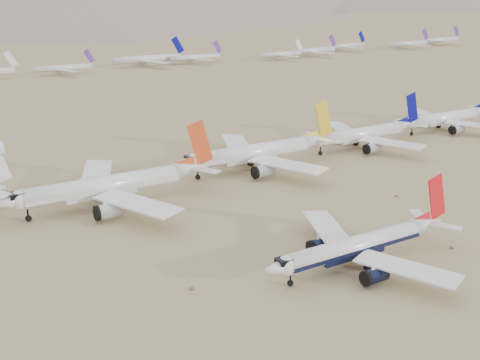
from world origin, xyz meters
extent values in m
plane|color=#907A53|center=(0.00, 0.00, 0.00)|extent=(7000.00, 7000.00, 0.00)
cylinder|color=white|center=(1.00, 6.08, 4.42)|extent=(32.53, 3.85, 3.85)
cube|color=black|center=(1.00, 6.08, 3.94)|extent=(31.88, 3.90, 0.87)
sphere|color=white|center=(-15.27, 6.08, 4.42)|extent=(3.85, 3.85, 3.85)
cube|color=black|center=(-15.84, 6.08, 5.48)|extent=(2.69, 2.50, 0.96)
cone|color=white|center=(21.11, 6.08, 4.71)|extent=(8.13, 3.85, 3.85)
cube|color=white|center=(3.51, -5.33, 3.75)|extent=(12.56, 19.80, 0.60)
cube|color=white|center=(22.69, 2.34, 5.19)|extent=(5.16, 6.75, 0.23)
cylinder|color=black|center=(-0.81, -1.91, 2.01)|extent=(4.52, 2.77, 2.77)
cube|color=white|center=(3.51, 17.49, 3.75)|extent=(12.56, 19.80, 0.60)
cube|color=white|center=(22.69, 9.82, 5.19)|extent=(5.16, 6.75, 0.23)
cylinder|color=black|center=(-0.81, 14.08, 2.01)|extent=(4.52, 2.77, 2.77)
cube|color=red|center=(23.36, 6.08, 10.32)|extent=(6.17, 0.31, 10.16)
cylinder|color=black|center=(-14.31, 6.08, 0.58)|extent=(1.15, 0.48, 1.15)
cylinder|color=black|center=(2.35, 3.39, 0.81)|extent=(1.62, 0.96, 1.62)
cylinder|color=black|center=(2.35, 8.77, 0.81)|extent=(1.62, 0.96, 1.62)
cylinder|color=white|center=(62.84, 72.81, 4.90)|extent=(35.18, 4.26, 4.26)
cube|color=silver|center=(62.84, 72.81, 4.37)|extent=(34.48, 4.33, 0.96)
sphere|color=white|center=(45.25, 72.81, 4.90)|extent=(4.26, 4.26, 4.26)
cube|color=black|center=(44.61, 72.81, 6.08)|extent=(2.99, 2.77, 1.07)
cone|color=white|center=(84.58, 72.81, 5.22)|extent=(8.80, 4.26, 4.26)
cube|color=white|center=(65.56, 60.41, 4.16)|extent=(13.59, 21.41, 0.66)
cube|color=white|center=(86.29, 68.75, 5.76)|extent=(5.58, 7.30, 0.26)
cylinder|color=silver|center=(60.88, 64.11, 2.23)|extent=(4.89, 3.07, 3.07)
cube|color=white|center=(65.56, 85.20, 4.16)|extent=(13.59, 21.41, 0.66)
cube|color=white|center=(86.29, 76.87, 5.76)|extent=(5.58, 7.30, 0.26)
cylinder|color=silver|center=(60.88, 81.51, 2.23)|extent=(4.89, 3.07, 3.07)
cube|color=#050773|center=(87.03, 72.81, 11.31)|extent=(6.67, 0.34, 10.99)
cylinder|color=black|center=(46.31, 72.81, 0.64)|extent=(1.28, 0.53, 1.28)
cylinder|color=black|center=(64.30, 69.82, 0.90)|extent=(1.79, 1.07, 1.79)
cylinder|color=black|center=(64.30, 75.79, 0.90)|extent=(1.79, 1.07, 1.79)
cylinder|color=white|center=(18.80, 70.87, 5.43)|extent=(38.85, 4.72, 4.72)
cube|color=silver|center=(18.80, 70.87, 4.84)|extent=(38.07, 4.79, 1.06)
sphere|color=white|center=(-0.62, 70.87, 5.43)|extent=(4.72, 4.72, 4.72)
cube|color=black|center=(-1.33, 70.87, 6.73)|extent=(3.30, 3.07, 1.18)
cone|color=white|center=(42.81, 70.87, 5.78)|extent=(9.71, 4.72, 4.72)
cube|color=white|center=(21.80, 57.18, 4.60)|extent=(15.00, 23.64, 0.73)
cube|color=white|center=(44.70, 66.38, 6.37)|extent=(6.17, 8.06, 0.28)
cylinder|color=silver|center=(16.64, 61.26, 2.47)|extent=(5.40, 3.40, 3.40)
cube|color=white|center=(21.80, 84.56, 4.60)|extent=(15.00, 23.64, 0.73)
cube|color=white|center=(44.70, 75.35, 6.37)|extent=(6.17, 8.06, 0.28)
cylinder|color=silver|center=(16.64, 80.48, 2.47)|extent=(5.40, 3.40, 3.40)
cube|color=gold|center=(45.51, 70.87, 12.51)|extent=(7.36, 0.38, 12.13)
cylinder|color=black|center=(0.56, 70.87, 0.71)|extent=(1.42, 0.59, 1.42)
cylinder|color=black|center=(20.42, 67.56, 0.99)|extent=(1.98, 1.18, 1.98)
cylinder|color=black|center=(20.42, 74.17, 0.99)|extent=(1.98, 1.18, 1.98)
cylinder|color=white|center=(-29.36, 63.72, 5.55)|extent=(39.48, 4.83, 4.83)
cube|color=silver|center=(-29.36, 63.72, 4.95)|extent=(38.69, 4.90, 1.09)
sphere|color=white|center=(-49.10, 63.72, 5.55)|extent=(4.83, 4.83, 4.83)
cube|color=black|center=(-49.83, 63.72, 6.88)|extent=(3.38, 3.14, 1.21)
cone|color=white|center=(-4.96, 63.72, 5.91)|extent=(9.87, 4.83, 4.83)
cube|color=white|center=(-26.31, 49.80, 4.70)|extent=(15.25, 24.03, 0.74)
cube|color=white|center=(-3.04, 59.16, 6.51)|extent=(6.27, 8.19, 0.29)
cylinder|color=silver|center=(-31.56, 53.94, 2.53)|extent=(5.48, 3.47, 3.47)
cube|color=white|center=(-26.31, 77.65, 4.70)|extent=(15.25, 24.03, 0.74)
cube|color=white|center=(-3.04, 68.29, 6.51)|extent=(6.27, 8.19, 0.29)
cylinder|color=silver|center=(-31.56, 73.51, 2.53)|extent=(5.48, 3.47, 3.47)
cube|color=#CA411A|center=(-2.22, 63.72, 12.75)|extent=(7.48, 0.39, 12.33)
cylinder|color=black|center=(-47.90, 63.72, 0.72)|extent=(1.45, 0.60, 1.45)
cylinder|color=black|center=(-27.72, 60.35, 1.01)|extent=(2.03, 1.21, 2.03)
cylinder|color=black|center=(-27.72, 67.10, 1.01)|extent=(2.03, 1.21, 2.03)
cylinder|color=white|center=(107.57, 75.87, 4.80)|extent=(34.54, 4.17, 4.17)
cube|color=silver|center=(107.57, 75.87, 4.28)|extent=(33.85, 4.23, 0.94)
sphere|color=white|center=(90.30, 75.87, 4.80)|extent=(4.17, 4.17, 4.17)
cube|color=black|center=(89.67, 75.87, 5.94)|extent=(2.92, 2.71, 1.04)
cone|color=white|center=(128.91, 75.87, 5.11)|extent=(8.63, 4.17, 4.17)
cube|color=white|center=(110.23, 63.71, 4.07)|extent=(13.34, 21.02, 0.65)
cylinder|color=silver|center=(105.65, 67.34, 2.19)|extent=(4.80, 3.00, 3.00)
cube|color=white|center=(110.23, 88.03, 4.07)|extent=(13.34, 21.02, 0.65)
cube|color=white|center=(130.59, 79.86, 5.63)|extent=(5.48, 7.17, 0.25)
cylinder|color=silver|center=(105.65, 84.41, 2.19)|extent=(4.80, 3.00, 3.00)
cylinder|color=black|center=(91.34, 75.87, 0.63)|extent=(1.25, 0.52, 1.25)
cylinder|color=black|center=(109.01, 72.95, 0.88)|extent=(1.75, 1.04, 1.75)
cylinder|color=black|center=(109.01, 78.79, 0.88)|extent=(1.75, 1.04, 1.75)
cube|color=white|center=(-2.82, 297.34, 11.09)|extent=(8.00, 0.40, 10.07)
cylinder|color=silver|center=(26.05, 295.08, 4.18)|extent=(36.03, 3.56, 3.56)
cube|color=#562D8D|center=(43.01, 295.08, 10.20)|extent=(7.18, 0.36, 9.04)
cube|color=silver|center=(26.05, 285.76, 3.65)|extent=(9.49, 16.59, 0.36)
cube|color=silver|center=(26.05, 304.41, 3.65)|extent=(9.49, 16.59, 0.36)
cylinder|color=silver|center=(85.94, 305.16, 4.76)|extent=(47.84, 4.73, 4.73)
cube|color=#050773|center=(108.45, 305.16, 12.76)|extent=(9.53, 0.47, 12.00)
cube|color=silver|center=(85.94, 292.78, 4.05)|extent=(12.60, 22.02, 0.47)
cube|color=silver|center=(85.94, 317.55, 4.05)|extent=(12.60, 22.02, 0.47)
cylinder|color=silver|center=(119.35, 300.57, 4.24)|extent=(37.28, 3.68, 3.68)
cube|color=#562D8D|center=(136.89, 300.57, 10.47)|extent=(7.42, 0.37, 9.35)
cube|color=silver|center=(119.35, 290.92, 3.69)|extent=(9.82, 17.16, 0.37)
cube|color=silver|center=(119.35, 310.22, 3.69)|extent=(9.82, 17.16, 0.37)
cylinder|color=silver|center=(181.82, 286.89, 4.10)|extent=(34.36, 3.40, 3.40)
cube|color=white|center=(197.99, 286.89, 9.84)|extent=(6.84, 0.34, 8.62)
cube|color=silver|center=(181.82, 278.00, 3.59)|extent=(9.05, 15.82, 0.34)
cube|color=silver|center=(181.82, 295.78, 3.59)|extent=(9.05, 15.82, 0.34)
cylinder|color=silver|center=(214.88, 291.54, 4.36)|extent=(39.63, 3.92, 3.92)
cube|color=#562D8D|center=(233.53, 291.54, 10.98)|extent=(7.89, 0.39, 9.94)
cube|color=silver|center=(214.88, 281.28, 3.77)|extent=(10.44, 18.24, 0.39)
cube|color=silver|center=(214.88, 301.79, 3.77)|extent=(10.44, 18.24, 0.39)
cylinder|color=silver|center=(259.75, 307.06, 4.28)|extent=(38.12, 3.77, 3.77)
cube|color=#050773|center=(277.69, 307.06, 10.65)|extent=(7.59, 0.38, 9.56)
cube|color=silver|center=(259.75, 297.19, 3.72)|extent=(10.04, 17.55, 0.38)
cube|color=silver|center=(259.75, 316.93, 3.72)|extent=(10.04, 17.55, 0.38)
cylinder|color=silver|center=(316.81, 292.08, 4.45)|extent=(41.56, 4.11, 4.11)
cube|color=#562D8D|center=(336.37, 292.08, 11.40)|extent=(8.28, 0.41, 10.43)
cube|color=silver|center=(316.81, 281.32, 3.84)|extent=(10.95, 19.13, 0.41)
cube|color=silver|center=(316.81, 302.84, 3.84)|extent=(10.95, 19.13, 0.41)
cylinder|color=silver|center=(367.09, 301.37, 4.50)|extent=(42.47, 4.20, 4.20)
cube|color=#562D8D|center=(387.08, 301.37, 11.59)|extent=(8.46, 0.42, 10.65)
cube|color=silver|center=(367.09, 290.38, 3.87)|extent=(11.19, 19.55, 0.42)
cube|color=silver|center=(367.09, 312.36, 3.87)|extent=(11.19, 19.55, 0.42)
ellipsoid|color=brown|center=(-30.40, 14.40, 0.29)|extent=(0.98, 0.98, 0.54)
ellipsoid|color=brown|center=(24.40, 1.60, 0.25)|extent=(0.84, 0.84, 0.46)
ellipsoid|color=brown|center=(38.10, 30.90, 0.29)|extent=(0.98, 0.98, 0.54)
camera|label=1|loc=(-74.02, -73.49, 53.13)|focal=45.00mm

